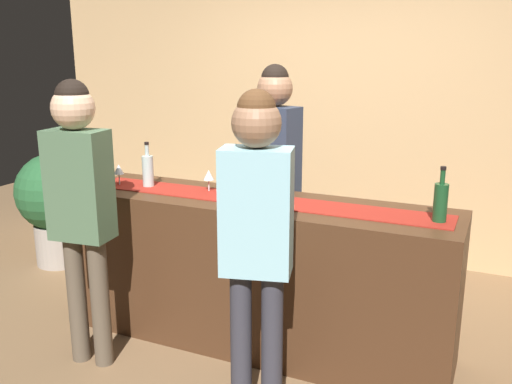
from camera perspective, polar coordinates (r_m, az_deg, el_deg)
ground_plane at (r=3.75m, az=0.11°, el=-15.05°), size 10.00×10.00×0.00m
back_wall at (r=5.07m, az=9.09°, el=9.77°), size 6.00×0.12×2.90m
bar_counter at (r=3.54m, az=0.12°, el=-8.31°), size 2.43×0.60×0.95m
counter_runner_cloth at (r=3.38m, az=0.12°, el=-0.78°), size 2.31×0.28×0.01m
wine_bottle_clear at (r=3.76m, az=-11.04°, el=2.21°), size 0.07×0.07×0.30m
wine_bottle_green at (r=3.08m, az=18.42°, el=-0.95°), size 0.07×0.07×0.30m
wine_glass_near_customer at (r=3.57m, az=-4.88°, el=1.68°), size 0.07×0.07×0.14m
wine_glass_mid_counter at (r=3.84m, az=-13.91°, el=2.21°), size 0.07×0.07×0.14m
bartender at (r=3.92m, az=1.90°, el=3.33°), size 0.38×0.28×1.75m
customer_sipping at (r=2.67m, az=0.05°, el=-3.28°), size 0.38×0.28×1.67m
customer_browsing at (r=3.29m, az=-17.61°, el=-0.30°), size 0.36×0.24×1.69m
potted_plant_tall at (r=5.13m, az=-19.82°, el=-0.83°), size 0.68×0.68×0.99m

